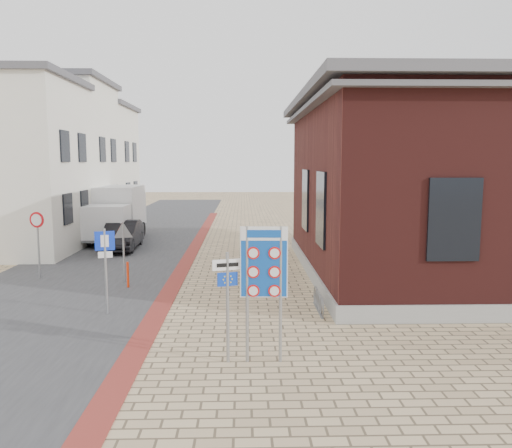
# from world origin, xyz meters

# --- Properties ---
(ground) EXTENTS (120.00, 120.00, 0.00)m
(ground) POSITION_xyz_m (0.00, 0.00, 0.00)
(ground) COLOR tan
(ground) RESTS_ON ground
(road_strip) EXTENTS (7.00, 60.00, 0.02)m
(road_strip) POSITION_xyz_m (-5.50, 15.00, 0.01)
(road_strip) COLOR #38383A
(road_strip) RESTS_ON ground
(curb_strip) EXTENTS (0.60, 40.00, 0.02)m
(curb_strip) POSITION_xyz_m (-2.00, 10.00, 0.01)
(curb_strip) COLOR maroon
(curb_strip) RESTS_ON ground
(brick_building) EXTENTS (13.00, 13.00, 6.80)m
(brick_building) POSITION_xyz_m (8.99, 7.00, 3.49)
(brick_building) COLOR gray
(brick_building) RESTS_ON ground
(townhouse_mid) EXTENTS (7.40, 6.40, 9.10)m
(townhouse_mid) POSITION_xyz_m (-10.99, 18.00, 4.57)
(townhouse_mid) COLOR white
(townhouse_mid) RESTS_ON ground
(townhouse_far) EXTENTS (7.40, 6.40, 8.30)m
(townhouse_far) POSITION_xyz_m (-10.99, 24.00, 4.17)
(townhouse_far) COLOR white
(townhouse_far) RESTS_ON ground
(bike_rack) EXTENTS (0.08, 1.80, 0.60)m
(bike_rack) POSITION_xyz_m (2.65, 2.20, 0.26)
(bike_rack) COLOR slate
(bike_rack) RESTS_ON ground
(sedan) EXTENTS (1.68, 4.34, 1.41)m
(sedan) POSITION_xyz_m (-5.52, 12.69, 0.71)
(sedan) COLOR black
(sedan) RESTS_ON ground
(box_truck) EXTENTS (2.47, 5.68, 2.96)m
(box_truck) POSITION_xyz_m (-6.50, 15.52, 1.53)
(box_truck) COLOR slate
(box_truck) RESTS_ON ground
(border_sign) EXTENTS (1.01, 0.10, 2.96)m
(border_sign) POSITION_xyz_m (0.90, -1.50, 2.13)
(border_sign) COLOR gray
(border_sign) RESTS_ON ground
(essen_sign) EXTENTS (0.64, 0.21, 2.41)m
(essen_sign) POSITION_xyz_m (0.13, -1.50, 1.59)
(essen_sign) COLOR gray
(essen_sign) RESTS_ON ground
(parking_sign) EXTENTS (0.54, 0.16, 2.46)m
(parking_sign) POSITION_xyz_m (-3.41, 2.00, 1.67)
(parking_sign) COLOR gray
(parking_sign) RESTS_ON ground
(yield_sign) EXTENTS (0.75, 0.28, 2.16)m
(yield_sign) POSITION_xyz_m (-3.80, 5.76, 1.63)
(yield_sign) COLOR gray
(yield_sign) RESTS_ON ground
(speed_sign) EXTENTS (0.58, 0.16, 2.48)m
(speed_sign) POSITION_xyz_m (-7.13, 6.56, 1.67)
(speed_sign) COLOR gray
(speed_sign) RESTS_ON ground
(bollard) EXTENTS (0.08, 0.08, 0.90)m
(bollard) POSITION_xyz_m (-3.50, 5.00, 0.45)
(bollard) COLOR #FF350D
(bollard) RESTS_ON ground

